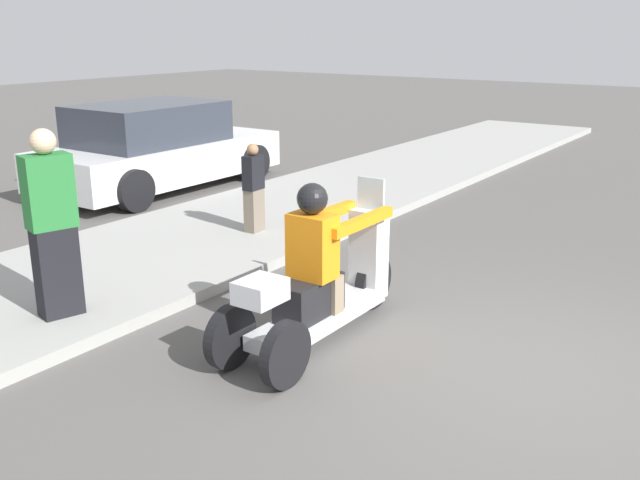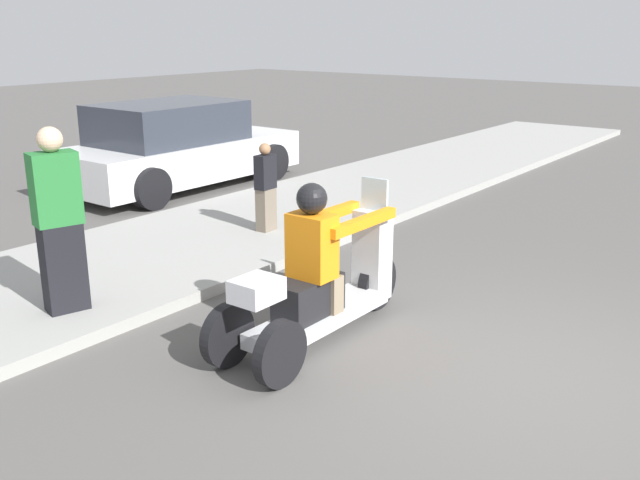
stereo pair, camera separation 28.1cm
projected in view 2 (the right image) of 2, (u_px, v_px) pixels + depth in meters
ground_plane at (527, 377)px, 5.59m from camera, size 60.00×60.00×0.00m
sidewalk_strip at (146, 258)px, 8.26m from camera, size 28.00×2.80×0.12m
motorcycle_trike at (320, 284)px, 6.13m from camera, size 2.29×0.66×1.42m
spectator_far_back at (266, 189)px, 9.03m from camera, size 0.28×0.18×1.13m
spectator_mid_group at (59, 224)px, 6.39m from camera, size 0.45×0.34×1.69m
parked_car_lot_right at (176, 147)px, 12.02m from camera, size 4.22×2.01×1.44m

